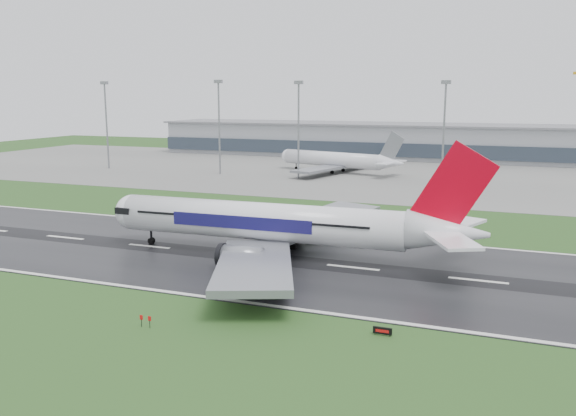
% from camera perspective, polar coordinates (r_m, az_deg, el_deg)
% --- Properties ---
extents(ground, '(520.00, 520.00, 0.00)m').
position_cam_1_polar(ground, '(106.34, -4.23, -4.70)').
color(ground, '#204519').
rests_on(ground, ground).
extents(runway, '(400.00, 45.00, 0.10)m').
position_cam_1_polar(runway, '(106.32, -4.23, -4.68)').
color(runway, black).
rests_on(runway, ground).
extents(apron, '(400.00, 130.00, 0.08)m').
position_cam_1_polar(apron, '(223.89, 9.42, 3.35)').
color(apron, slate).
rests_on(apron, ground).
extents(terminal, '(240.00, 36.00, 15.00)m').
position_cam_1_polar(terminal, '(281.95, 11.92, 6.29)').
color(terminal, gray).
rests_on(terminal, ground).
extents(main_airliner, '(71.21, 68.03, 20.40)m').
position_cam_1_polar(main_airliner, '(103.91, -0.31, 0.79)').
color(main_airliner, white).
rests_on(main_airliner, runway).
extents(parked_airliner, '(64.80, 62.27, 15.61)m').
position_cam_1_polar(parked_airliner, '(222.03, 4.75, 5.44)').
color(parked_airliner, silver).
rests_on(parked_airliner, apron).
extents(runway_sign, '(2.28, 0.89, 1.04)m').
position_cam_1_polar(runway_sign, '(73.20, 9.10, -11.67)').
color(runway_sign, black).
rests_on(runway_sign, ground).
extents(floodmast_0, '(0.64, 0.64, 32.74)m').
position_cam_1_polar(floodmast_0, '(244.13, -17.09, 7.48)').
color(floodmast_0, gray).
rests_on(floodmast_0, ground).
extents(floodmast_1, '(0.64, 0.64, 32.84)m').
position_cam_1_polar(floodmast_1, '(217.46, -6.65, 7.55)').
color(floodmast_1, gray).
rests_on(floodmast_1, ground).
extents(floodmast_2, '(0.64, 0.64, 32.27)m').
position_cam_1_polar(floodmast_2, '(205.23, 1.02, 7.35)').
color(floodmast_2, gray).
rests_on(floodmast_2, ground).
extents(floodmast_3, '(0.64, 0.64, 31.97)m').
position_cam_1_polar(floodmast_3, '(194.27, 14.78, 6.76)').
color(floodmast_3, gray).
rests_on(floodmast_3, ground).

